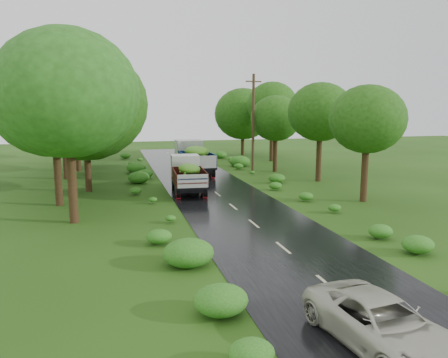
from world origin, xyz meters
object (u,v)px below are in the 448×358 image
object	(u,v)px
truck_near	(187,173)
car	(381,323)
truck_far	(193,156)
utility_pole	(253,123)

from	to	relation	value
truck_near	car	size ratio (longest dim) A/B	1.31
truck_far	utility_pole	bearing A→B (deg)	-13.97
truck_far	car	distance (m)	29.37
car	utility_pole	distance (m)	29.01
truck_far	utility_pole	world-z (taller)	utility_pole
truck_near	utility_pole	xyz separation A→B (m)	(7.10, 6.87, 3.15)
truck_near	utility_pole	size ratio (longest dim) A/B	0.67
truck_far	car	size ratio (longest dim) A/B	1.53
truck_near	utility_pole	bearing A→B (deg)	47.73
car	utility_pole	world-z (taller)	utility_pole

